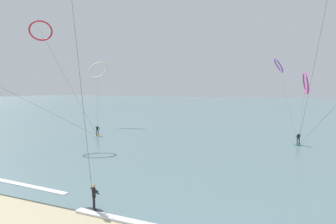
{
  "coord_description": "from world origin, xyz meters",
  "views": [
    {
      "loc": [
        11.7,
        -6.05,
        7.94
      ],
      "look_at": [
        0.0,
        22.38,
        5.14
      ],
      "focal_mm": 29.32,
      "sensor_mm": 36.0,
      "label": 1
    }
  ],
  "objects": [
    {
      "name": "kite_magenta",
      "position": [
        16.02,
        52.57,
        8.66
      ],
      "size": [
        2.62,
        20.21,
        10.75
      ],
      "rotation": [
        0.0,
        0.0,
        1.66
      ],
      "color": "#CC288E",
      "rests_on": "ground"
    },
    {
      "name": "kite_ivory",
      "position": [
        -25.77,
        44.37,
        11.63
      ],
      "size": [
        12.58,
        15.83,
        13.63
      ],
      "rotation": [
        0.0,
        0.0,
        0.1
      ],
      "color": "silver",
      "rests_on": "ground"
    },
    {
      "name": "surfer_emerald",
      "position": [
        14.1,
        34.51,
        0.82
      ],
      "size": [
        1.4,
        0.65,
        1.7
      ],
      "rotation": [
        0.0,
        0.0,
        0.34
      ],
      "color": "#199351",
      "rests_on": "ground"
    },
    {
      "name": "sea_water",
      "position": [
        0.0,
        107.38,
        0.04
      ],
      "size": [
        400.0,
        200.0,
        0.08
      ],
      "primitive_type": "cube",
      "color": "slate",
      "rests_on": "ground"
    },
    {
      "name": "kite_violet",
      "position": [
        11.04,
        59.78,
        12.66
      ],
      "size": [
        4.43,
        27.32,
        14.32
      ],
      "rotation": [
        0.0,
        0.0,
        1.76
      ],
      "color": "purple",
      "rests_on": "ground"
    },
    {
      "name": "surfer_charcoal",
      "position": [
        0.87,
        7.81,
        0.82
      ],
      "size": [
        1.4,
        0.73,
        1.7
      ],
      "rotation": [
        0.0,
        0.0,
        5.51
      ],
      "color": "black",
      "rests_on": "ground"
    },
    {
      "name": "kite_crimson",
      "position": [
        -24.24,
        27.69,
        16.94
      ],
      "size": [
        10.34,
        4.27,
        18.72
      ],
      "rotation": [
        0.0,
        0.0,
        0.8
      ],
      "color": "red",
      "rests_on": "ground"
    },
    {
      "name": "surfer_amber",
      "position": [
        -15.62,
        30.22,
        0.82
      ],
      "size": [
        1.4,
        0.72,
        1.7
      ],
      "rotation": [
        0.0,
        0.0,
        4.13
      ],
      "color": "orange",
      "rests_on": "ground"
    }
  ]
}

